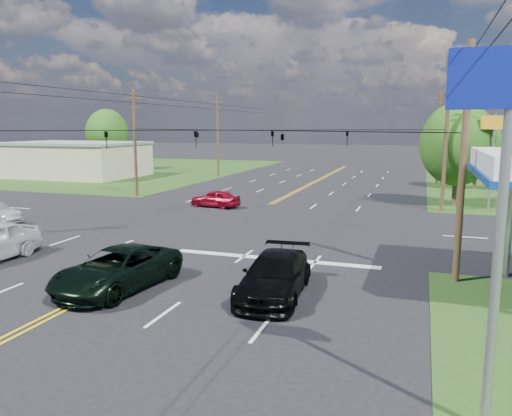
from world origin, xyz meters
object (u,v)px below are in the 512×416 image
(tree_right_a, at_px, (458,144))
(polesign_se, at_px, (508,136))
(pole_nw, at_px, (135,141))
(suv_black, at_px, (275,276))
(retail_nw, at_px, (74,160))
(pole_se, at_px, (463,161))
(pole_ne, at_px, (445,145))
(pole_left_far, at_px, (218,135))
(pole_right_far, at_px, (439,136))
(tree_right_b, at_px, (477,147))
(pickup_dkgreen, at_px, (118,269))
(tree_far_l, at_px, (107,133))

(tree_right_a, relative_size, polesign_se, 1.06)
(pole_nw, xyz_separation_m, suv_black, (19.51, -21.97, -4.14))
(retail_nw, xyz_separation_m, pole_se, (43.00, -31.00, 2.92))
(pole_ne, xyz_separation_m, pole_left_far, (-26.00, 19.00, 0.25))
(pole_right_far, distance_m, polesign_se, 47.62)
(retail_nw, bearing_deg, tree_right_b, 2.46)
(pole_right_far, relative_size, pickup_dkgreen, 1.74)
(pole_ne, relative_size, suv_black, 1.77)
(retail_nw, bearing_deg, tree_far_l, 101.31)
(pole_se, xyz_separation_m, pole_nw, (-26.00, 18.00, 0.00))
(pole_right_far, distance_m, tree_right_a, 16.03)
(pole_right_far, height_order, suv_black, pole_right_far)
(tree_right_b, distance_m, pickup_dkgreen, 41.49)
(pole_se, height_order, pole_ne, same)
(tree_far_l, bearing_deg, pole_right_far, -5.08)
(tree_right_a, distance_m, tree_right_b, 12.27)
(retail_nw, bearing_deg, pole_right_far, 7.94)
(pole_ne, xyz_separation_m, pickup_dkgreen, (-12.50, -23.13, -4.12))
(pole_se, relative_size, polesign_se, 1.23)
(pickup_dkgreen, relative_size, suv_black, 1.07)
(pole_left_far, xyz_separation_m, polesign_se, (26.00, -47.61, 0.91))
(pole_right_far, height_order, tree_far_l, pole_right_far)
(pole_ne, relative_size, tree_right_a, 1.16)
(retail_nw, relative_size, pole_se, 1.68)
(pole_left_far, height_order, suv_black, pole_left_far)
(tree_far_l, bearing_deg, suv_black, -49.43)
(pole_ne, distance_m, tree_far_l, 50.54)
(pickup_dkgreen, relative_size, polesign_se, 0.74)
(pole_ne, height_order, pickup_dkgreen, pole_ne)
(tree_far_l, distance_m, pickup_dkgreen, 56.60)
(pickup_dkgreen, distance_m, polesign_se, 14.64)
(tree_right_a, height_order, tree_far_l, tree_far_l)
(pole_left_far, height_order, tree_right_b, pole_left_far)
(tree_right_a, bearing_deg, pole_ne, -108.43)
(pole_nw, bearing_deg, pole_se, -34.70)
(pole_left_far, distance_m, tree_right_b, 29.79)
(pole_left_far, bearing_deg, retail_nw, -160.56)
(pole_ne, bearing_deg, pole_nw, 180.00)
(tree_right_b, relative_size, tree_far_l, 0.81)
(suv_black, bearing_deg, pole_left_far, 111.40)
(retail_nw, distance_m, pickup_dkgreen, 47.30)
(pole_right_far, xyz_separation_m, tree_right_a, (1.00, -16.00, -0.30))
(retail_nw, relative_size, suv_black, 2.98)
(tree_right_a, relative_size, pickup_dkgreen, 1.43)
(pole_se, height_order, tree_far_l, pole_se)
(pole_ne, bearing_deg, pickup_dkgreen, -118.39)
(pole_nw, height_order, tree_right_b, pole_nw)
(pole_right_far, distance_m, tree_right_b, 5.40)
(tree_right_b, xyz_separation_m, suv_black, (-9.99, -36.97, -3.44))
(pole_nw, bearing_deg, tree_right_b, 26.95)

